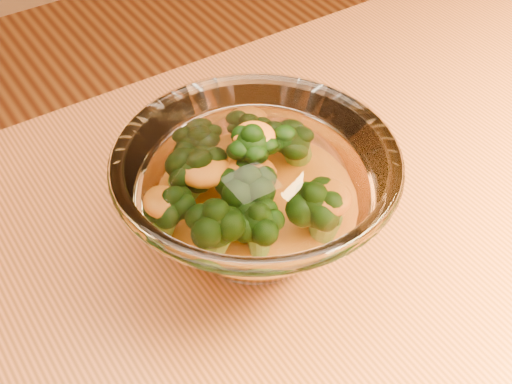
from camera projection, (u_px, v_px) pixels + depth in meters
table at (438, 349)px, 0.65m from camera, size 1.20×0.80×0.75m
glass_bowl at (256, 196)px, 0.58m from camera, size 0.23×0.23×0.10m
cheese_sauce at (256, 215)px, 0.60m from camera, size 0.12×0.12×0.03m
broccoli_heap at (244, 183)px, 0.58m from camera, size 0.15×0.15×0.08m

